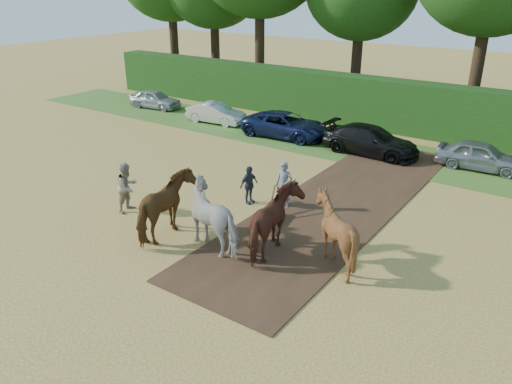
{
  "coord_description": "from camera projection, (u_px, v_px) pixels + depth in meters",
  "views": [
    {
      "loc": [
        9.22,
        -10.09,
        8.41
      ],
      "look_at": [
        -0.1,
        3.36,
        1.4
      ],
      "focal_mm": 35.0,
      "sensor_mm": 36.0,
      "label": 1
    }
  ],
  "objects": [
    {
      "name": "parked_cars",
      "position": [
        407.0,
        146.0,
        24.95
      ],
      "size": [
        36.73,
        3.04,
        1.46
      ],
      "color": "#AFB2B6",
      "rests_on": "ground"
    },
    {
      "name": "hedgerow",
      "position": [
        405.0,
        107.0,
        29.15
      ],
      "size": [
        46.0,
        1.6,
        3.0
      ],
      "primitive_type": "cube",
      "color": "#14380F",
      "rests_on": "ground"
    },
    {
      "name": "spectator_near",
      "position": [
        127.0,
        187.0,
        19.32
      ],
      "size": [
        0.82,
        1.01,
        1.96
      ],
      "primitive_type": "imported",
      "rotation": [
        0.0,
        0.0,
        1.65
      ],
      "color": "#B9A791",
      "rests_on": "ground"
    },
    {
      "name": "plough_team",
      "position": [
        248.0,
        218.0,
        16.46
      ],
      "size": [
        7.6,
        6.14,
        2.27
      ],
      "color": "brown",
      "rests_on": "ground"
    },
    {
      "name": "spectator_far",
      "position": [
        249.0,
        185.0,
        20.03
      ],
      "size": [
        0.54,
        0.98,
        1.58
      ],
      "primitive_type": "imported",
      "rotation": [
        0.0,
        0.0,
        1.39
      ],
      "color": "#282C36",
      "rests_on": "ground"
    },
    {
      "name": "grass_verge",
      "position": [
        372.0,
        151.0,
        26.34
      ],
      "size": [
        50.0,
        5.0,
        0.03
      ],
      "primitive_type": "cube",
      "color": "#38601E",
      "rests_on": "ground"
    },
    {
      "name": "earth_strip",
      "position": [
        339.0,
        203.0,
        20.26
      ],
      "size": [
        4.5,
        17.0,
        0.05
      ],
      "primitive_type": "cube",
      "color": "#472D1C",
      "rests_on": "ground"
    },
    {
      "name": "ground",
      "position": [
        198.0,
        268.0,
        15.77
      ],
      "size": [
        120.0,
        120.0,
        0.0
      ],
      "primitive_type": "plane",
      "color": "gold",
      "rests_on": "ground"
    }
  ]
}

